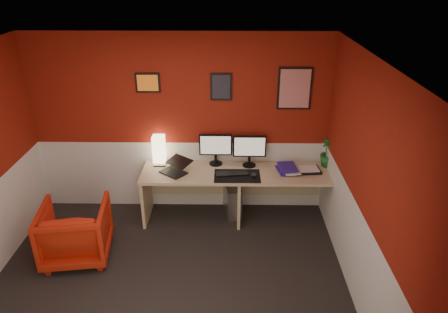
{
  "coord_description": "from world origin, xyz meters",
  "views": [
    {
      "loc": [
        0.67,
        -3.49,
        3.29
      ],
      "look_at": [
        0.6,
        1.21,
        1.05
      ],
      "focal_mm": 33.19,
      "sensor_mm": 36.0,
      "label": 1
    }
  ],
  "objects_px": {
    "pc_tower": "(232,199)",
    "laptop": "(173,166)",
    "desk": "(239,195)",
    "monitor_left": "(216,145)",
    "zen_tray": "(307,170)",
    "potted_plant": "(329,152)",
    "shoji_lamp": "(159,151)",
    "monitor_right": "(250,146)",
    "armchair": "(76,231)"
  },
  "relations": [
    {
      "from": "monitor_left",
      "to": "armchair",
      "type": "distance_m",
      "value": 2.08
    },
    {
      "from": "zen_tray",
      "to": "shoji_lamp",
      "type": "bearing_deg",
      "value": 174.91
    },
    {
      "from": "monitor_left",
      "to": "pc_tower",
      "type": "relative_size",
      "value": 1.29
    },
    {
      "from": "monitor_left",
      "to": "desk",
      "type": "bearing_deg",
      "value": -35.75
    },
    {
      "from": "shoji_lamp",
      "to": "laptop",
      "type": "xyz_separation_m",
      "value": [
        0.22,
        -0.26,
        -0.09
      ]
    },
    {
      "from": "laptop",
      "to": "zen_tray",
      "type": "height_order",
      "value": "laptop"
    },
    {
      "from": "potted_plant",
      "to": "pc_tower",
      "type": "bearing_deg",
      "value": -176.89
    },
    {
      "from": "pc_tower",
      "to": "armchair",
      "type": "relative_size",
      "value": 0.58
    },
    {
      "from": "zen_tray",
      "to": "pc_tower",
      "type": "xyz_separation_m",
      "value": [
        -0.99,
        0.09,
        -0.52
      ]
    },
    {
      "from": "zen_tray",
      "to": "potted_plant",
      "type": "distance_m",
      "value": 0.39
    },
    {
      "from": "desk",
      "to": "zen_tray",
      "type": "xyz_separation_m",
      "value": [
        0.91,
        0.03,
        0.38
      ]
    },
    {
      "from": "zen_tray",
      "to": "pc_tower",
      "type": "distance_m",
      "value": 1.12
    },
    {
      "from": "desk",
      "to": "monitor_left",
      "type": "relative_size",
      "value": 4.48
    },
    {
      "from": "desk",
      "to": "potted_plant",
      "type": "height_order",
      "value": "potted_plant"
    },
    {
      "from": "potted_plant",
      "to": "armchair",
      "type": "relative_size",
      "value": 0.52
    },
    {
      "from": "monitor_right",
      "to": "pc_tower",
      "type": "height_order",
      "value": "monitor_right"
    },
    {
      "from": "laptop",
      "to": "monitor_right",
      "type": "relative_size",
      "value": 0.57
    },
    {
      "from": "laptop",
      "to": "pc_tower",
      "type": "bearing_deg",
      "value": 52.01
    },
    {
      "from": "laptop",
      "to": "pc_tower",
      "type": "height_order",
      "value": "laptop"
    },
    {
      "from": "laptop",
      "to": "potted_plant",
      "type": "xyz_separation_m",
      "value": [
        2.09,
        0.25,
        0.09
      ]
    },
    {
      "from": "potted_plant",
      "to": "pc_tower",
      "type": "distance_m",
      "value": 1.48
    },
    {
      "from": "monitor_right",
      "to": "zen_tray",
      "type": "relative_size",
      "value": 1.66
    },
    {
      "from": "pc_tower",
      "to": "laptop",
      "type": "bearing_deg",
      "value": -177.03
    },
    {
      "from": "laptop",
      "to": "monitor_right",
      "type": "xyz_separation_m",
      "value": [
        1.01,
        0.23,
        0.18
      ]
    },
    {
      "from": "monitor_right",
      "to": "zen_tray",
      "type": "bearing_deg",
      "value": -11.12
    },
    {
      "from": "desk",
      "to": "pc_tower",
      "type": "xyz_separation_m",
      "value": [
        -0.08,
        0.12,
        -0.14
      ]
    },
    {
      "from": "armchair",
      "to": "desk",
      "type": "bearing_deg",
      "value": -164.45
    },
    {
      "from": "potted_plant",
      "to": "shoji_lamp",
      "type": "bearing_deg",
      "value": 179.59
    },
    {
      "from": "monitor_left",
      "to": "pc_tower",
      "type": "height_order",
      "value": "monitor_left"
    },
    {
      "from": "laptop",
      "to": "pc_tower",
      "type": "xyz_separation_m",
      "value": [
        0.79,
        0.18,
        -0.61
      ]
    },
    {
      "from": "laptop",
      "to": "monitor_right",
      "type": "bearing_deg",
      "value": 52.51
    },
    {
      "from": "monitor_left",
      "to": "monitor_right",
      "type": "distance_m",
      "value": 0.46
    },
    {
      "from": "desk",
      "to": "laptop",
      "type": "height_order",
      "value": "laptop"
    },
    {
      "from": "desk",
      "to": "monitor_right",
      "type": "bearing_deg",
      "value": 52.18
    },
    {
      "from": "potted_plant",
      "to": "armchair",
      "type": "height_order",
      "value": "potted_plant"
    },
    {
      "from": "potted_plant",
      "to": "zen_tray",
      "type": "bearing_deg",
      "value": -152.27
    },
    {
      "from": "potted_plant",
      "to": "pc_tower",
      "type": "relative_size",
      "value": 0.9
    },
    {
      "from": "desk",
      "to": "zen_tray",
      "type": "distance_m",
      "value": 0.99
    },
    {
      "from": "armchair",
      "to": "shoji_lamp",
      "type": "bearing_deg",
      "value": -137.32
    },
    {
      "from": "zen_tray",
      "to": "armchair",
      "type": "height_order",
      "value": "zen_tray"
    },
    {
      "from": "desk",
      "to": "armchair",
      "type": "height_order",
      "value": "desk"
    },
    {
      "from": "monitor_left",
      "to": "armchair",
      "type": "relative_size",
      "value": 0.74
    },
    {
      "from": "laptop",
      "to": "desk",
      "type": "bearing_deg",
      "value": 42.81
    },
    {
      "from": "monitor_left",
      "to": "monitor_right",
      "type": "xyz_separation_m",
      "value": [
        0.46,
        -0.04,
        0.0
      ]
    },
    {
      "from": "laptop",
      "to": "armchair",
      "type": "relative_size",
      "value": 0.42
    },
    {
      "from": "monitor_right",
      "to": "pc_tower",
      "type": "relative_size",
      "value": 1.29
    },
    {
      "from": "monitor_left",
      "to": "potted_plant",
      "type": "distance_m",
      "value": 1.54
    },
    {
      "from": "monitor_right",
      "to": "pc_tower",
      "type": "xyz_separation_m",
      "value": [
        -0.23,
        -0.06,
        -0.8
      ]
    },
    {
      "from": "potted_plant",
      "to": "monitor_left",
      "type": "bearing_deg",
      "value": 178.75
    },
    {
      "from": "shoji_lamp",
      "to": "armchair",
      "type": "xyz_separation_m",
      "value": [
        -0.87,
        -1.06,
        -0.58
      ]
    }
  ]
}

